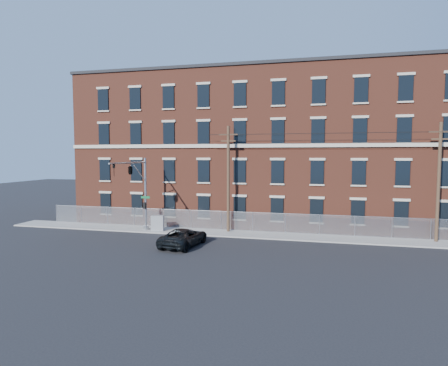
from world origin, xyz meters
TOP-DOWN VIEW (x-y plane):
  - ground at (0.00, 0.00)m, footprint 140.00×140.00m
  - sidewalk at (12.00, 5.00)m, footprint 65.00×3.00m
  - mill_building at (12.00, 13.93)m, footprint 55.30×14.32m
  - chain_link_fence at (12.00, 6.30)m, footprint 59.06×0.06m
  - traffic_signal_mast at (-6.00, 2.18)m, footprint 0.90×6.75m
  - utility_pole_near at (2.00, 5.60)m, footprint 1.80×0.28m
  - utility_pole_mid at (20.00, 5.60)m, footprint 1.80×0.28m
  - overhead_wires at (20.00, 5.60)m, footprint 40.00×0.62m
  - pickup_truck at (-0.38, -0.34)m, footprint 3.06×5.50m
  - utility_cabinet at (-4.70, 4.29)m, footprint 1.27×0.81m

SIDE VIEW (x-z plane):
  - ground at x=0.00m, z-range 0.00..0.00m
  - sidewalk at x=12.00m, z-range 0.00..0.12m
  - pickup_truck at x=-0.38m, z-range 0.00..1.46m
  - utility_cabinet at x=-4.70m, z-range 0.12..1.60m
  - chain_link_fence at x=12.00m, z-range 0.13..1.98m
  - utility_pole_near at x=2.00m, z-range 0.34..10.34m
  - utility_pole_mid at x=20.00m, z-range 0.34..10.34m
  - traffic_signal_mast at x=-6.00m, z-range 1.89..8.89m
  - mill_building at x=12.00m, z-range 0.00..16.30m
  - overhead_wires at x=20.00m, z-range 8.81..9.43m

